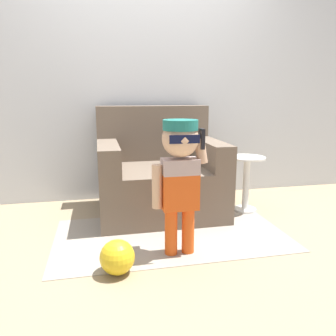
# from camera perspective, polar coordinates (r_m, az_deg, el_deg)

# --- Properties ---
(ground_plane) EXTENTS (10.00, 10.00, 0.00)m
(ground_plane) POSITION_cam_1_polar(r_m,az_deg,el_deg) (3.01, -2.22, -8.12)
(ground_plane) COLOR #998466
(wall_back) EXTENTS (10.00, 0.05, 2.60)m
(wall_back) POSITION_cam_1_polar(r_m,az_deg,el_deg) (3.45, -4.28, 16.46)
(wall_back) COLOR silver
(wall_back) RESTS_ON ground_plane
(armchair) EXTENTS (1.08, 0.93, 0.96)m
(armchair) POSITION_cam_1_polar(r_m,az_deg,el_deg) (3.04, -1.72, -1.13)
(armchair) COLOR #6B5B4C
(armchair) RESTS_ON ground_plane
(person_child) EXTENTS (0.37, 0.28, 0.91)m
(person_child) POSITION_cam_1_polar(r_m,az_deg,el_deg) (2.12, 2.07, 0.22)
(person_child) COLOR #E05119
(person_child) RESTS_ON ground_plane
(side_table) EXTENTS (0.33, 0.33, 0.51)m
(side_table) POSITION_cam_1_polar(r_m,az_deg,el_deg) (3.11, 13.47, -1.79)
(side_table) COLOR white
(side_table) RESTS_ON ground_plane
(rug) EXTENTS (1.76, 0.96, 0.01)m
(rug) POSITION_cam_1_polar(r_m,az_deg,el_deg) (2.59, 0.55, -11.51)
(rug) COLOR #9E9384
(rug) RESTS_ON ground_plane
(toy_ball) EXTENTS (0.21, 0.21, 0.21)m
(toy_ball) POSITION_cam_1_polar(r_m,az_deg,el_deg) (2.06, -8.82, -15.09)
(toy_ball) COLOR yellow
(toy_ball) RESTS_ON ground_plane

